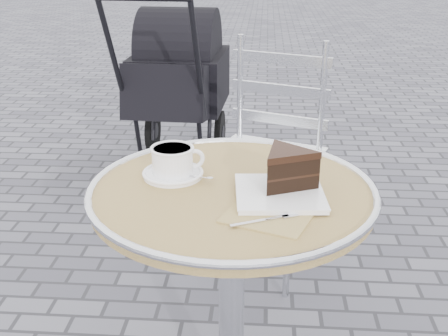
# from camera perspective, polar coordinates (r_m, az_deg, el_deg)

# --- Properties ---
(cafe_table) EXTENTS (0.72, 0.72, 0.74)m
(cafe_table) POSITION_cam_1_polar(r_m,az_deg,el_deg) (1.47, 0.80, -7.90)
(cafe_table) COLOR silver
(cafe_table) RESTS_ON ground
(cappuccino_set) EXTENTS (0.18, 0.15, 0.08)m
(cappuccino_set) POSITION_cam_1_polar(r_m,az_deg,el_deg) (1.45, -5.16, 0.47)
(cappuccino_set) COLOR white
(cappuccino_set) RESTS_ON cafe_table
(cake_plate_set) EXTENTS (0.25, 0.32, 0.11)m
(cake_plate_set) POSITION_cam_1_polar(r_m,az_deg,el_deg) (1.35, 6.22, -0.64)
(cake_plate_set) COLOR tan
(cake_plate_set) RESTS_ON cafe_table
(bistro_chair) EXTENTS (0.54, 0.54, 0.94)m
(bistro_chair) POSITION_cam_1_polar(r_m,az_deg,el_deg) (2.30, 4.92, 3.96)
(bistro_chair) COLOR silver
(bistro_chair) RESTS_ON ground
(baby_stroller) EXTENTS (0.53, 1.06, 1.08)m
(baby_stroller) POSITION_cam_1_polar(r_m,az_deg,el_deg) (3.28, -4.83, 7.89)
(baby_stroller) COLOR black
(baby_stroller) RESTS_ON ground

